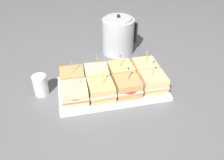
% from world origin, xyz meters
% --- Properties ---
extents(ground_plane, '(6.00, 6.00, 0.00)m').
position_xyz_m(ground_plane, '(0.00, 0.00, 0.00)').
color(ground_plane, slate).
extents(serving_platter, '(0.53, 0.29, 0.02)m').
position_xyz_m(serving_platter, '(0.00, 0.00, 0.01)').
color(serving_platter, white).
rests_on(serving_platter, ground_plane).
extents(sandwich_front_far_left, '(0.12, 0.12, 0.14)m').
position_xyz_m(sandwich_front_far_left, '(-0.19, -0.06, 0.06)').
color(sandwich_front_far_left, beige).
rests_on(sandwich_front_far_left, serving_platter).
extents(sandwich_front_center_left, '(0.12, 0.12, 0.14)m').
position_xyz_m(sandwich_front_center_left, '(-0.07, -0.07, 0.06)').
color(sandwich_front_center_left, tan).
rests_on(sandwich_front_center_left, serving_platter).
extents(sandwich_front_center_right, '(0.12, 0.13, 0.15)m').
position_xyz_m(sandwich_front_center_right, '(0.06, -0.06, 0.06)').
color(sandwich_front_center_right, tan).
rests_on(sandwich_front_center_right, serving_platter).
extents(sandwich_front_far_right, '(0.12, 0.12, 0.16)m').
position_xyz_m(sandwich_front_far_right, '(0.19, -0.06, 0.06)').
color(sandwich_front_far_right, '#DBB77A').
rests_on(sandwich_front_far_right, serving_platter).
extents(sandwich_back_far_left, '(0.12, 0.12, 0.15)m').
position_xyz_m(sandwich_back_far_left, '(-0.19, 0.06, 0.06)').
color(sandwich_back_far_left, tan).
rests_on(sandwich_back_far_left, serving_platter).
extents(sandwich_back_center_left, '(0.13, 0.13, 0.16)m').
position_xyz_m(sandwich_back_center_left, '(-0.06, 0.06, 0.06)').
color(sandwich_back_center_left, beige).
rests_on(sandwich_back_center_left, serving_platter).
extents(sandwich_back_center_right, '(0.13, 0.13, 0.14)m').
position_xyz_m(sandwich_back_center_right, '(0.06, 0.06, 0.06)').
color(sandwich_back_center_right, tan).
rests_on(sandwich_back_center_right, serving_platter).
extents(sandwich_back_far_right, '(0.12, 0.12, 0.15)m').
position_xyz_m(sandwich_back_far_right, '(0.19, 0.06, 0.06)').
color(sandwich_back_far_right, '#DBB77A').
rests_on(sandwich_back_far_right, serving_platter).
extents(kettle_steel, '(0.22, 0.19, 0.24)m').
position_xyz_m(kettle_steel, '(0.12, 0.38, 0.11)').
color(kettle_steel, '#B7BABF').
rests_on(kettle_steel, ground_plane).
extents(drinking_glass, '(0.07, 0.07, 0.10)m').
position_xyz_m(drinking_glass, '(-0.34, 0.05, 0.05)').
color(drinking_glass, silver).
rests_on(drinking_glass, ground_plane).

